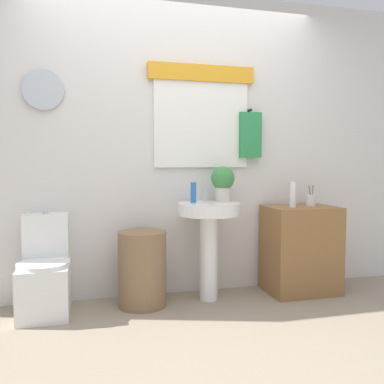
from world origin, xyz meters
TOP-DOWN VIEW (x-y plane):
  - ground_plane at (0.00, 0.00)m, footprint 8.00×8.00m
  - back_wall at (0.00, 1.15)m, footprint 4.40×0.18m
  - toilet at (-1.06, 0.89)m, footprint 0.38×0.51m
  - laundry_hamper at (-0.32, 0.85)m, footprint 0.38×0.38m
  - pedestal_sink at (0.24, 0.85)m, footprint 0.51×0.51m
  - faucet at (0.24, 0.97)m, footprint 0.03×0.03m
  - wooden_cabinet at (1.08, 0.85)m, footprint 0.60×0.44m
  - soap_bottle at (0.12, 0.90)m, footprint 0.05×0.05m
  - potted_plant at (0.38, 0.91)m, footprint 0.20×0.20m
  - lotion_bottle at (0.98, 0.81)m, footprint 0.05×0.05m
  - toothbrush_cup at (1.19, 0.87)m, footprint 0.08×0.08m

SIDE VIEW (x-z plane):
  - ground_plane at x=0.00m, z-range 0.00..0.00m
  - toilet at x=-1.06m, z-range -0.10..0.67m
  - laundry_hamper at x=-0.32m, z-range 0.00..0.60m
  - wooden_cabinet at x=1.08m, z-range 0.00..0.76m
  - pedestal_sink at x=0.24m, z-range 0.20..1.02m
  - toothbrush_cup at x=1.19m, z-range 0.72..0.91m
  - faucet at x=0.24m, z-range 0.82..0.92m
  - lotion_bottle at x=0.98m, z-range 0.76..0.98m
  - soap_bottle at x=0.12m, z-range 0.82..0.98m
  - potted_plant at x=0.38m, z-range 0.84..1.14m
  - back_wall at x=0.00m, z-range 0.01..2.61m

